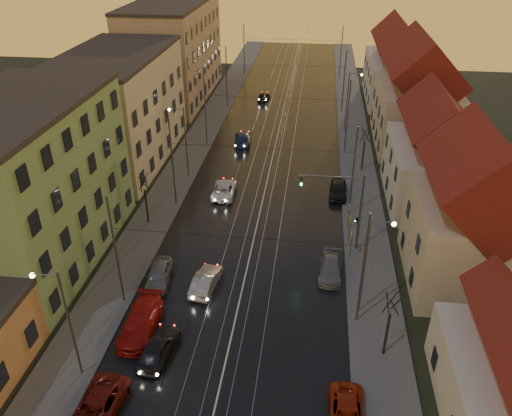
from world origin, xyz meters
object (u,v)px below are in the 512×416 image
at_px(driving_car_2, 224,189).
at_px(driving_car_3, 242,138).
at_px(street_lamp_1, 370,258).
at_px(driving_car_4, 264,96).
at_px(parked_right_0, 347,415).
at_px(street_lamp_0, 63,315).
at_px(driving_car_1, 206,281).
at_px(parked_right_2, 338,190).
at_px(driving_car_0, 158,348).
at_px(parked_left_2, 140,322).
at_px(parked_right_1, 331,268).
at_px(street_lamp_3, 350,96).
at_px(parked_left_1, 96,410).
at_px(street_lamp_2, 183,136).
at_px(parked_left_3, 159,274).
at_px(traffic_light_mast, 349,203).

bearing_deg(driving_car_2, driving_car_3, -91.13).
relative_size(street_lamp_1, driving_car_4, 2.18).
bearing_deg(parked_right_0, street_lamp_0, 175.74).
relative_size(driving_car_1, parked_right_2, 0.99).
relative_size(driving_car_0, parked_left_2, 0.80).
xyz_separation_m(driving_car_1, driving_car_4, (-0.66, 46.62, -0.08)).
relative_size(driving_car_0, parked_right_0, 0.99).
bearing_deg(parked_left_2, driving_car_3, 85.24).
bearing_deg(driving_car_2, parked_right_1, 130.13).
height_order(driving_car_0, parked_right_1, driving_car_0).
xyz_separation_m(street_lamp_3, parked_left_1, (-15.69, -46.91, -4.19)).
bearing_deg(street_lamp_2, parked_right_1, -44.87).
height_order(driving_car_0, driving_car_4, driving_car_0).
distance_m(parked_left_3, parked_right_1, 13.67).
xyz_separation_m(traffic_light_mast, parked_right_0, (-0.39, -17.42, -3.99)).
bearing_deg(driving_car_2, driving_car_1, 93.23).
relative_size(street_lamp_3, parked_left_2, 1.47).
xyz_separation_m(parked_left_3, parked_right_0, (14.25, -11.01, -0.12)).
relative_size(street_lamp_3, traffic_light_mast, 1.11).
height_order(street_lamp_2, parked_right_2, street_lamp_2).
height_order(driving_car_0, driving_car_3, driving_car_0).
distance_m(driving_car_3, driving_car_4, 17.83).
xyz_separation_m(driving_car_3, parked_left_2, (-2.10, -33.94, 0.09)).
distance_m(driving_car_2, parked_left_2, 20.32).
relative_size(street_lamp_0, driving_car_1, 1.87).
bearing_deg(parked_left_2, driving_car_1, 54.39).
relative_size(driving_car_1, parked_left_2, 0.79).
distance_m(parked_right_0, parked_right_2, 27.01).
relative_size(driving_car_0, parked_right_2, 1.01).
distance_m(parked_left_3, parked_right_0, 18.01).
distance_m(street_lamp_0, parked_left_1, 5.69).
bearing_deg(street_lamp_2, street_lamp_3, 41.31).
height_order(street_lamp_3, driving_car_4, street_lamp_3).
relative_size(street_lamp_0, parked_left_2, 1.47).
bearing_deg(street_lamp_3, driving_car_4, 136.55).
xyz_separation_m(driving_car_1, parked_left_2, (-3.51, -5.13, 0.08)).
xyz_separation_m(street_lamp_2, street_lamp_3, (18.21, 16.00, 0.00)).
bearing_deg(traffic_light_mast, driving_car_2, 145.34).
relative_size(street_lamp_1, traffic_light_mast, 1.11).
distance_m(driving_car_0, parked_left_2, 2.81).
height_order(driving_car_0, parked_left_3, driving_car_0).
bearing_deg(driving_car_1, parked_right_2, -116.17).
height_order(street_lamp_0, parked_left_1, street_lamp_0).
bearing_deg(street_lamp_3, driving_car_1, -108.94).
height_order(driving_car_4, parked_right_0, driving_car_4).
bearing_deg(driving_car_0, driving_car_3, -83.62).
relative_size(street_lamp_0, parked_right_2, 1.86).
bearing_deg(street_lamp_1, parked_left_3, 174.24).
xyz_separation_m(street_lamp_0, traffic_light_mast, (17.10, 16.00, -0.29)).
xyz_separation_m(driving_car_4, parked_left_3, (-3.19, -46.32, 0.11)).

